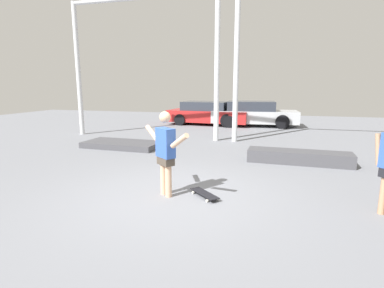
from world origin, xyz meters
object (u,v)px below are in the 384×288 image
(grind_box, at_px, (299,157))
(parked_car_red, at_px, (208,113))
(skateboard, at_px, (205,194))
(manual_pad, at_px, (122,144))
(parked_car_silver, at_px, (253,114))
(skateboarder, at_px, (166,150))

(grind_box, relative_size, parked_car_red, 0.60)
(skateboard, distance_m, manual_pad, 5.56)
(parked_car_red, xyz_separation_m, parked_car_silver, (2.50, 0.02, 0.03))
(grind_box, distance_m, parked_car_red, 8.96)
(skateboard, relative_size, grind_box, 0.25)
(grind_box, height_order, manual_pad, grind_box)
(manual_pad, height_order, parked_car_red, parked_car_red)
(parked_car_red, bearing_deg, skateboard, -73.10)
(skateboarder, xyz_separation_m, grind_box, (2.70, 3.37, -0.74))
(skateboard, bearing_deg, skateboarder, -126.38)
(skateboarder, xyz_separation_m, parked_car_red, (-1.61, 11.20, -0.29))
(skateboard, distance_m, grind_box, 3.78)
(manual_pad, bearing_deg, skateboard, -45.35)
(skateboarder, bearing_deg, parked_car_red, 136.27)
(grind_box, bearing_deg, skateboarder, -128.77)
(parked_car_red, bearing_deg, skateboarder, -76.93)
(skateboarder, distance_m, grind_box, 4.38)
(skateboarder, xyz_separation_m, parked_car_silver, (0.89, 11.23, -0.26))
(parked_car_red, bearing_deg, parked_car_silver, 5.40)
(skateboard, height_order, grind_box, grind_box)
(parked_car_silver, bearing_deg, manual_pad, -124.07)
(skateboard, distance_m, parked_car_red, 11.34)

